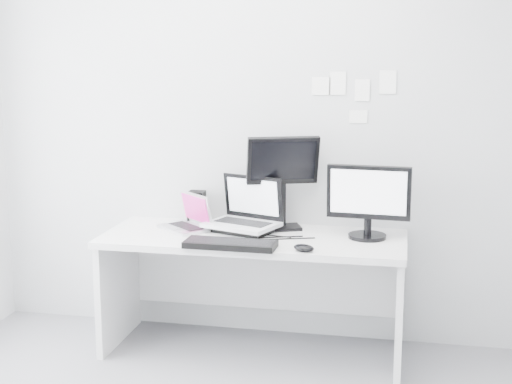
% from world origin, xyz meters
% --- Properties ---
extents(back_wall, '(3.60, 0.00, 3.60)m').
position_xyz_m(back_wall, '(0.00, 1.60, 1.35)').
color(back_wall, '#BABCBF').
rests_on(back_wall, ground).
extents(desk, '(1.80, 0.70, 0.73)m').
position_xyz_m(desk, '(0.00, 1.25, 0.36)').
color(desk, silver).
rests_on(desk, ground).
extents(macbook, '(0.39, 0.38, 0.23)m').
position_xyz_m(macbook, '(-0.45, 1.31, 0.85)').
color(macbook, '#BCBDC2').
rests_on(macbook, desk).
extents(speaker, '(0.11, 0.11, 0.20)m').
position_xyz_m(speaker, '(-0.43, 1.51, 0.83)').
color(speaker, black).
rests_on(speaker, desk).
extents(dell_laptop, '(0.50, 0.44, 0.34)m').
position_xyz_m(dell_laptop, '(-0.09, 1.32, 0.90)').
color(dell_laptop, silver).
rests_on(dell_laptop, desk).
extents(rear_monitor, '(0.47, 0.30, 0.60)m').
position_xyz_m(rear_monitor, '(0.14, 1.45, 1.03)').
color(rear_monitor, black).
rests_on(rear_monitor, desk).
extents(samsung_monitor, '(0.50, 0.26, 0.45)m').
position_xyz_m(samsung_monitor, '(0.67, 1.33, 0.95)').
color(samsung_monitor, black).
rests_on(samsung_monitor, desk).
extents(keyboard, '(0.52, 0.19, 0.03)m').
position_xyz_m(keyboard, '(-0.07, 0.97, 0.75)').
color(keyboard, black).
rests_on(keyboard, desk).
extents(mouse, '(0.14, 0.12, 0.04)m').
position_xyz_m(mouse, '(0.34, 0.97, 0.75)').
color(mouse, black).
rests_on(mouse, desk).
extents(wall_note_0, '(0.10, 0.00, 0.14)m').
position_xyz_m(wall_note_0, '(0.45, 1.59, 1.62)').
color(wall_note_0, white).
rests_on(wall_note_0, back_wall).
extents(wall_note_1, '(0.09, 0.00, 0.13)m').
position_xyz_m(wall_note_1, '(0.60, 1.59, 1.58)').
color(wall_note_1, white).
rests_on(wall_note_1, back_wall).
extents(wall_note_2, '(0.10, 0.00, 0.14)m').
position_xyz_m(wall_note_2, '(0.75, 1.59, 1.63)').
color(wall_note_2, white).
rests_on(wall_note_2, back_wall).
extents(wall_note_3, '(0.11, 0.00, 0.08)m').
position_xyz_m(wall_note_3, '(0.58, 1.59, 1.42)').
color(wall_note_3, white).
rests_on(wall_note_3, back_wall).
extents(wall_note_4, '(0.11, 0.00, 0.11)m').
position_xyz_m(wall_note_4, '(0.35, 1.59, 1.60)').
color(wall_note_4, white).
rests_on(wall_note_4, back_wall).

